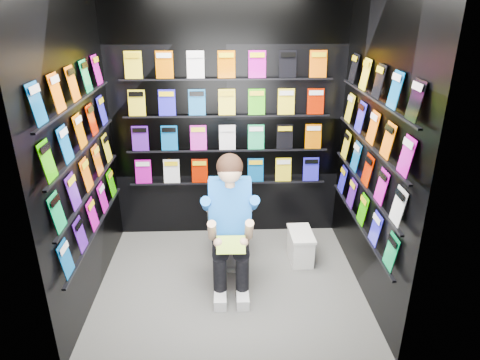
{
  "coord_description": "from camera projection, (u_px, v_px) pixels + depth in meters",
  "views": [
    {
      "loc": [
        -0.04,
        -3.29,
        2.45
      ],
      "look_at": [
        0.1,
        0.15,
        0.98
      ],
      "focal_mm": 32.0,
      "sensor_mm": 36.0,
      "label": 1
    }
  ],
  "objects": [
    {
      "name": "floor",
      "position": [
        230.0,
        283.0,
        3.99
      ],
      "size": [
        2.4,
        2.4,
        0.0
      ],
      "primitive_type": "plane",
      "color": "#5F5F5D",
      "rests_on": "ground"
    },
    {
      "name": "held_comic",
      "position": [
        231.0,
        245.0,
        3.52
      ],
      "size": [
        0.24,
        0.14,
        0.1
      ],
      "primitive_type": "cube",
      "rotation": [
        -0.96,
        0.0,
        -0.01
      ],
      "color": "green",
      "rests_on": "reader"
    },
    {
      "name": "toilet",
      "position": [
        230.0,
        225.0,
        4.27
      ],
      "size": [
        0.43,
        0.76,
        0.73
      ],
      "primitive_type": "imported",
      "rotation": [
        0.0,
        0.0,
        3.13
      ],
      "color": "silver",
      "rests_on": "floor"
    },
    {
      "name": "wall_back",
      "position": [
        227.0,
        120.0,
        4.4
      ],
      "size": [
        2.4,
        0.04,
        2.6
      ],
      "primitive_type": "cube",
      "color": "black",
      "rests_on": "floor"
    },
    {
      "name": "wall_front",
      "position": [
        231.0,
        207.0,
        2.56
      ],
      "size": [
        2.4,
        0.04,
        2.6
      ],
      "primitive_type": "cube",
      "color": "black",
      "rests_on": "floor"
    },
    {
      "name": "comics_back",
      "position": [
        227.0,
        120.0,
        4.37
      ],
      "size": [
        2.1,
        0.06,
        1.37
      ],
      "primitive_type": null,
      "color": "#D46500",
      "rests_on": "wall_back"
    },
    {
      "name": "wall_right",
      "position": [
        374.0,
        150.0,
        3.52
      ],
      "size": [
        0.04,
        2.0,
        2.6
      ],
      "primitive_type": "cube",
      "color": "black",
      "rests_on": "floor"
    },
    {
      "name": "comics_left",
      "position": [
        83.0,
        153.0,
        3.43
      ],
      "size": [
        0.06,
        1.7,
        1.37
      ],
      "primitive_type": null,
      "color": "#D46500",
      "rests_on": "wall_left"
    },
    {
      "name": "reader",
      "position": [
        230.0,
        206.0,
        3.77
      ],
      "size": [
        0.52,
        0.75,
        1.36
      ],
      "primitive_type": null,
      "rotation": [
        0.0,
        0.0,
        -0.01
      ],
      "color": "blue",
      "rests_on": "toilet"
    },
    {
      "name": "longbox_lid",
      "position": [
        301.0,
        234.0,
        4.25
      ],
      "size": [
        0.24,
        0.4,
        0.03
      ],
      "primitive_type": "cube",
      "rotation": [
        0.0,
        0.0,
        0.03
      ],
      "color": "silver",
      "rests_on": "longbox"
    },
    {
      "name": "longbox",
      "position": [
        300.0,
        247.0,
        4.31
      ],
      "size": [
        0.22,
        0.38,
        0.28
      ],
      "primitive_type": "cube",
      "rotation": [
        0.0,
        0.0,
        0.03
      ],
      "color": "silver",
      "rests_on": "floor"
    },
    {
      "name": "comics_right",
      "position": [
        370.0,
        149.0,
        3.52
      ],
      "size": [
        0.06,
        1.7,
        1.37
      ],
      "primitive_type": null,
      "color": "#D46500",
      "rests_on": "wall_right"
    },
    {
      "name": "wall_left",
      "position": [
        79.0,
        154.0,
        3.44
      ],
      "size": [
        0.04,
        2.0,
        2.6
      ],
      "primitive_type": "cube",
      "color": "black",
      "rests_on": "floor"
    }
  ]
}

